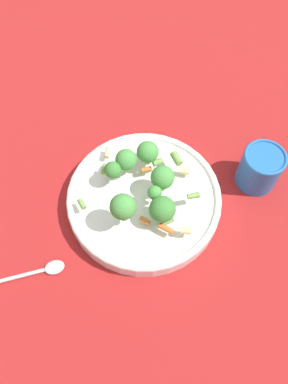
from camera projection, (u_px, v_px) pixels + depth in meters
ground_plane at (144, 204)px, 0.74m from camera, size 3.00×3.00×0.00m
bowl at (144, 199)px, 0.72m from camera, size 0.29×0.29×0.04m
pasta_salad at (144, 184)px, 0.67m from camera, size 0.24×0.20×0.08m
cup at (260, 168)px, 0.72m from camera, size 0.08×0.08×0.08m
spoon at (32, 273)px, 0.66m from camera, size 0.12×0.16×0.01m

